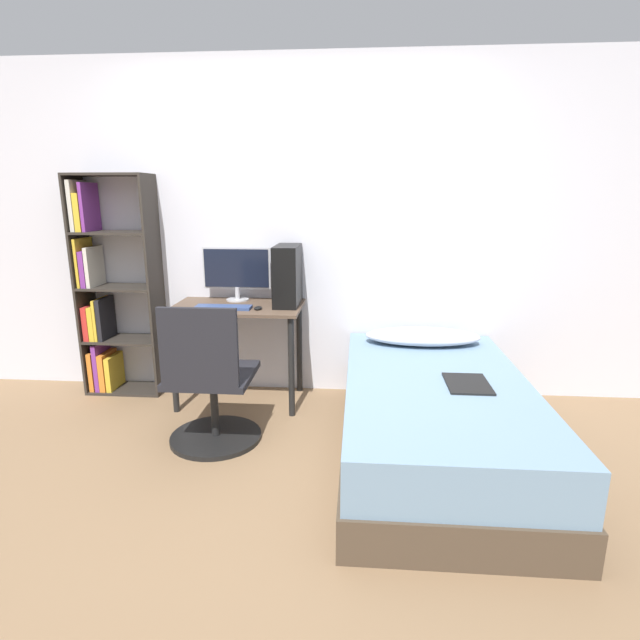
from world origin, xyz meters
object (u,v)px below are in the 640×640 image
object	(u,v)px
bed	(435,418)
office_chair	(211,392)
monitor	(237,271)
keyboard	(223,307)
bookshelf	(107,296)
pc_tower	(288,275)

from	to	relation	value
bed	office_chair	bearing A→B (deg)	179.15
monitor	keyboard	size ratio (longest dim) A/B	1.30
office_chair	monitor	xyz separation A→B (m)	(-0.03, 0.87, 0.62)
bookshelf	pc_tower	distance (m)	1.43
bookshelf	keyboard	size ratio (longest dim) A/B	4.23
bed	pc_tower	xyz separation A→B (m)	(-0.98, 0.77, 0.72)
office_chair	keyboard	world-z (taller)	office_chair
office_chair	bed	distance (m)	1.37
bookshelf	office_chair	world-z (taller)	bookshelf
bookshelf	office_chair	size ratio (longest dim) A/B	1.83
pc_tower	monitor	bearing A→B (deg)	163.92
monitor	office_chair	bearing A→B (deg)	-88.34
office_chair	keyboard	xyz separation A→B (m)	(-0.06, 0.57, 0.41)
keyboard	pc_tower	distance (m)	0.51
bed	monitor	bearing A→B (deg)	147.32
keyboard	pc_tower	size ratio (longest dim) A/B	0.92
office_chair	pc_tower	distance (m)	1.04
keyboard	bookshelf	bearing A→B (deg)	165.57
bookshelf	keyboard	distance (m)	1.01
bookshelf	office_chair	bearing A→B (deg)	-38.54
monitor	pc_tower	size ratio (longest dim) A/B	1.19
office_chair	bookshelf	bearing A→B (deg)	141.46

